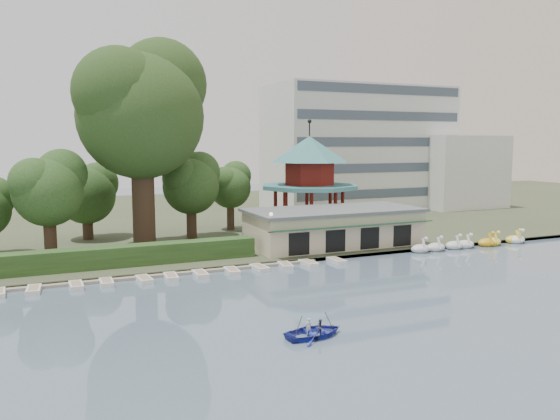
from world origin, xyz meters
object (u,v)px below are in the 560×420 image
big_tree (142,105)px  boathouse (334,226)px  rowboat_with_passengers (315,328)px  pavilion (309,174)px  dock (131,277)px

big_tree → boathouse: bearing=-18.3°
boathouse → rowboat_with_passengers: 27.23m
big_tree → rowboat_with_passengers: (4.72, -29.46, -14.51)m
boathouse → pavilion: size_ratio=1.38×
big_tree → rowboat_with_passengers: 33.18m
dock → boathouse: 22.62m
dock → pavilion: bearing=31.7°
dock → boathouse: bearing=12.2°
pavilion → boathouse: bearing=-101.3°
dock → rowboat_with_passengers: bearing=-66.8°
dock → pavilion: pavilion is taller
boathouse → big_tree: bearing=161.7°
dock → rowboat_with_passengers: (7.90, -18.45, 0.41)m
dock → boathouse: boathouse is taller
boathouse → big_tree: size_ratio=0.85×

